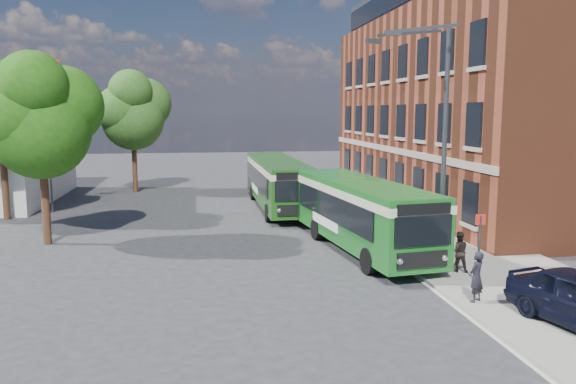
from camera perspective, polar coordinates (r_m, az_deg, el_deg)
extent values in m
plane|color=#2C2C2E|center=(22.69, 0.83, -7.05)|extent=(120.00, 120.00, 0.00)
cube|color=gray|center=(31.99, 10.87, -2.55)|extent=(6.00, 48.00, 0.15)
cube|color=beige|center=(31.12, 5.56, -2.87)|extent=(0.12, 48.00, 0.01)
cube|color=brown|center=(37.93, 19.16, 7.83)|extent=(12.00, 26.00, 12.00)
cube|color=#AFA394|center=(35.61, 10.33, 4.28)|extent=(0.12, 26.00, 0.35)
cylinder|color=#383A3D|center=(35.72, -23.19, 5.21)|extent=(0.10, 0.10, 9.00)
cube|color=red|center=(35.67, -22.86, 11.82)|extent=(0.90, 0.02, 0.60)
cylinder|color=#383A3D|center=(22.26, 15.15, -7.24)|extent=(0.44, 0.44, 0.30)
cylinder|color=#383A3D|center=(21.54, 15.58, 3.99)|extent=(0.18, 0.18, 9.00)
cube|color=#383A3D|center=(20.64, 13.52, 15.86)|extent=(2.58, 0.46, 0.37)
cube|color=#383A3D|center=(21.75, 12.28, 15.50)|extent=(2.58, 0.46, 0.37)
cube|color=#383A3D|center=(19.73, 10.59, 15.57)|extent=(0.55, 0.22, 0.16)
cube|color=#383A3D|center=(21.77, 8.65, 14.92)|extent=(0.55, 0.22, 0.16)
cylinder|color=#383A3D|center=(20.25, 18.83, -5.73)|extent=(0.08, 0.08, 2.50)
cube|color=red|center=(20.02, 18.97, -2.68)|extent=(0.35, 0.04, 0.35)
cube|color=#185F1E|center=(24.27, 7.44, -1.81)|extent=(3.81, 10.70, 2.45)
cube|color=#185F1E|center=(24.52, 7.38, -4.75)|extent=(3.85, 10.75, 0.14)
cube|color=black|center=(24.05, 4.36, -1.56)|extent=(1.18, 8.61, 1.10)
cube|color=black|center=(25.05, 9.86, -1.26)|extent=(1.18, 8.61, 1.10)
cube|color=beige|center=(24.14, 7.47, 0.11)|extent=(3.87, 10.77, 0.32)
cube|color=#185F1E|center=(24.09, 7.49, 0.96)|extent=(3.70, 10.59, 0.12)
cube|color=black|center=(19.61, 13.58, -3.87)|extent=(2.14, 0.35, 1.05)
cube|color=black|center=(19.46, 13.67, -1.71)|extent=(1.99, 0.33, 0.38)
cube|color=black|center=(19.83, 13.50, -6.70)|extent=(1.89, 0.32, 0.55)
sphere|color=silver|center=(19.46, 11.27, -6.92)|extent=(0.26, 0.26, 0.26)
sphere|color=silver|center=(20.27, 15.57, -6.45)|extent=(0.26, 0.26, 0.26)
cube|color=black|center=(29.08, 3.32, 0.36)|extent=(1.99, 0.33, 0.90)
cube|color=white|center=(24.83, 3.75, -3.00)|extent=(0.45, 3.18, 0.45)
cylinder|color=black|center=(21.02, 8.17, -6.97)|extent=(0.40, 1.03, 1.00)
cylinder|color=black|center=(22.06, 13.76, -6.40)|extent=(0.40, 1.03, 1.00)
cylinder|color=black|center=(26.33, 2.93, -3.79)|extent=(0.40, 1.03, 1.00)
cylinder|color=black|center=(27.16, 7.61, -3.48)|extent=(0.40, 1.03, 1.00)
cube|color=#1C4C15|center=(34.68, -1.08, 1.28)|extent=(2.69, 12.46, 2.45)
cube|color=#1C4C15|center=(34.86, -1.08, -0.80)|extent=(2.73, 12.50, 0.14)
cube|color=black|center=(34.79, -3.24, 1.50)|extent=(0.24, 10.62, 1.10)
cube|color=black|center=(35.17, 0.91, 1.58)|extent=(0.24, 10.62, 1.10)
cube|color=beige|center=(34.59, -1.09, 2.64)|extent=(2.75, 12.52, 0.32)
cube|color=#1C4C15|center=(34.55, -1.09, 3.23)|extent=(2.59, 12.35, 0.12)
cube|color=black|center=(28.55, 0.78, 0.12)|extent=(2.15, 0.11, 1.05)
cube|color=black|center=(28.45, 0.79, 1.62)|extent=(2.00, 0.11, 0.38)
cube|color=black|center=(28.70, 0.78, -1.85)|extent=(1.90, 0.11, 0.55)
sphere|color=silver|center=(28.58, -0.91, -1.90)|extent=(0.26, 0.26, 0.26)
sphere|color=silver|center=(28.88, 2.43, -1.80)|extent=(0.26, 0.26, 0.26)
cube|color=black|center=(40.80, -2.39, 2.64)|extent=(2.00, 0.11, 0.90)
cube|color=white|center=(35.58, -3.38, 0.43)|extent=(0.09, 3.20, 0.45)
cylinder|color=black|center=(30.39, -2.02, -2.15)|extent=(0.30, 1.00, 1.00)
cylinder|color=black|center=(30.78, 2.30, -2.02)|extent=(0.30, 1.00, 1.00)
cylinder|color=black|center=(38.05, -3.59, -0.05)|extent=(0.30, 1.00, 1.00)
cylinder|color=black|center=(38.37, -0.11, 0.04)|extent=(0.30, 1.00, 1.00)
imported|color=black|center=(18.34, 18.59, -8.17)|extent=(0.69, 0.64, 1.58)
imported|color=black|center=(21.50, 16.93, -5.80)|extent=(0.84, 0.71, 1.50)
cylinder|color=#3A2415|center=(27.45, -23.41, -1.17)|extent=(0.36, 0.36, 3.64)
sphere|color=#1F4D0F|center=(27.15, -23.81, 5.73)|extent=(4.30, 4.30, 4.30)
sphere|color=#1F4D0F|center=(27.58, -21.91, 8.10)|extent=(3.64, 3.64, 3.64)
sphere|color=#1F4D0F|center=(26.78, -25.76, 7.01)|extent=(3.31, 3.31, 3.31)
sphere|color=#1F4D0F|center=(26.35, -24.52, 9.77)|extent=(2.97, 2.97, 2.97)
cylinder|color=#3A2415|center=(34.62, -26.81, 0.55)|extent=(0.36, 0.36, 3.76)
sphere|color=#1B4417|center=(34.39, -27.18, 6.19)|extent=(4.44, 4.44, 4.44)
sphere|color=#1B4417|center=(34.78, -25.60, 8.14)|extent=(3.76, 3.76, 3.76)
cylinder|color=#3A2415|center=(43.06, -15.30, 2.52)|extent=(0.36, 0.36, 3.81)
sphere|color=#29501A|center=(42.87, -15.48, 7.13)|extent=(4.50, 4.50, 4.50)
sphere|color=#29501A|center=(43.47, -14.29, 8.67)|extent=(3.81, 3.81, 3.81)
sphere|color=#29501A|center=(42.36, -16.67, 8.01)|extent=(3.46, 3.46, 3.46)
sphere|color=#29501A|center=(42.03, -15.72, 9.82)|extent=(3.11, 3.11, 3.11)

